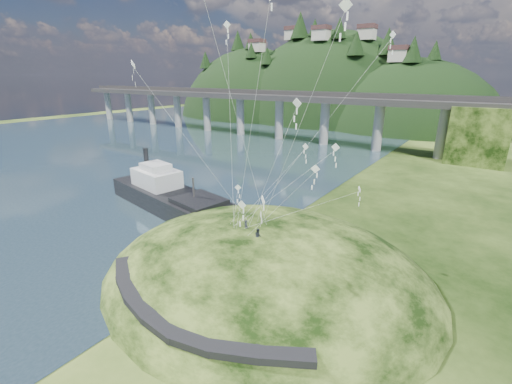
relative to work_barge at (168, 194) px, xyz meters
The scene contains 10 objects.
ground 17.27m from the work_barge, 30.92° to the right, with size 320.00×320.00×0.00m, color black.
water 61.13m from the work_barge, 159.70° to the left, with size 240.00×240.00×0.00m, color #2E4755.
grass_hill 23.98m from the work_barge, 16.69° to the right, with size 36.00×32.00×13.00m.
footpath 28.90m from the work_barge, 39.93° to the right, with size 22.29×5.84×0.83m.
bridge 62.83m from the work_barge, 100.86° to the left, with size 160.00×11.00×15.00m.
far_ridge 117.38m from the work_barge, 104.29° to the left, with size 153.00×70.00×94.50m.
work_barge is the anchor object (origin of this frame).
wooden_dock 13.61m from the work_barge, 21.79° to the right, with size 14.07×7.62×1.02m.
kite_flyers 23.84m from the work_barge, 20.21° to the right, with size 2.90×1.59×1.69m.
kite_swarm 29.01m from the work_barge, 15.79° to the right, with size 18.84×17.37×20.96m.
Camera 1 is at (25.17, -24.13, 19.62)m, focal length 24.00 mm.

